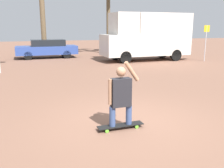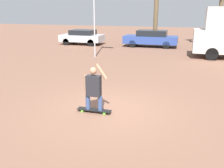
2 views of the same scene
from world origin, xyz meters
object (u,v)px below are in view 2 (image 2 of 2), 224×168
at_px(person_skateboarder, 94,87).
at_px(parked_car_silver, 82,37).
at_px(skateboard, 94,110).
at_px(flagpole, 95,1).
at_px(parked_car_blue, 151,38).

bearing_deg(person_skateboarder, parked_car_silver, 114.12).
distance_m(skateboard, person_skateboarder, 0.77).
distance_m(skateboard, flagpole, 10.08).
relative_size(skateboard, parked_car_blue, 0.24).
bearing_deg(skateboard, parked_car_blue, 91.04).
bearing_deg(parked_car_blue, skateboard, -88.96).
distance_m(parked_car_blue, flagpole, 7.11).
height_order(skateboard, parked_car_silver, parked_car_silver).
relative_size(parked_car_silver, flagpole, 0.62).
height_order(person_skateboarder, parked_car_blue, person_skateboarder).
distance_m(skateboard, parked_car_silver, 15.90).
relative_size(skateboard, person_skateboarder, 0.74).
bearing_deg(parked_car_blue, parked_car_silver, -177.51).
xyz_separation_m(parked_car_silver, flagpole, (3.37, -5.58, 2.90)).
bearing_deg(parked_car_silver, skateboard, -65.88).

